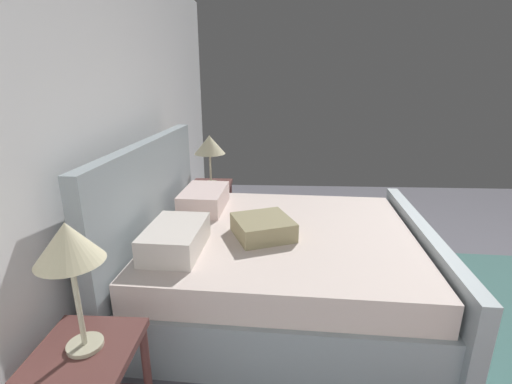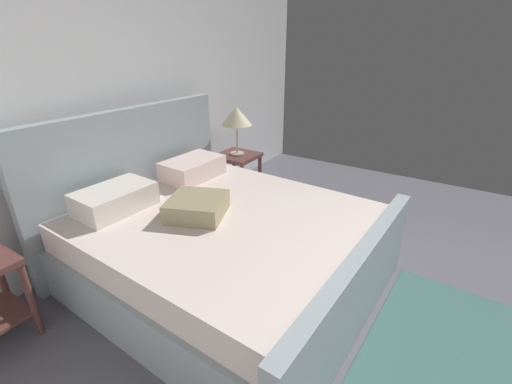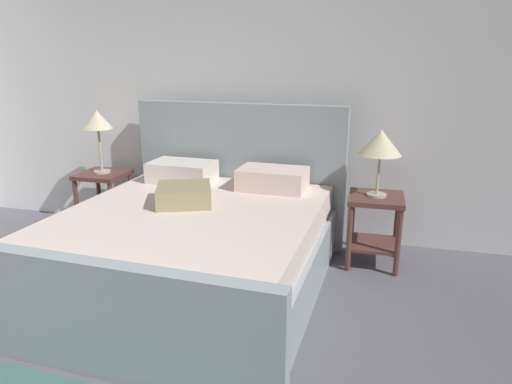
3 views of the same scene
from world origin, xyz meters
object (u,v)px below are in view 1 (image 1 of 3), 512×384
at_px(bed, 274,260).
at_px(nightstand_left, 92,381).
at_px(table_lamp_left, 68,247).
at_px(nightstand_right, 212,200).
at_px(table_lamp_right, 210,146).

bearing_deg(bed, nightstand_left, 146.80).
relative_size(bed, table_lamp_left, 3.80).
xyz_separation_m(bed, nightstand_left, (-1.31, 0.86, 0.05)).
bearing_deg(bed, nightstand_right, 28.92).
bearing_deg(nightstand_right, table_lamp_left, 177.02).
bearing_deg(table_lamp_right, nightstand_left, 177.02).
distance_m(nightstand_right, table_lamp_left, 2.71).
distance_m(nightstand_right, nightstand_left, 2.62).
bearing_deg(table_lamp_right, table_lamp_left, 177.02).
bearing_deg(table_lamp_left, nightstand_right, -2.98).
bearing_deg(nightstand_right, nightstand_left, 177.02).
height_order(nightstand_left, table_lamp_left, table_lamp_left).
height_order(table_lamp_right, nightstand_left, table_lamp_right).
height_order(bed, nightstand_left, bed).
height_order(bed, nightstand_right, bed).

